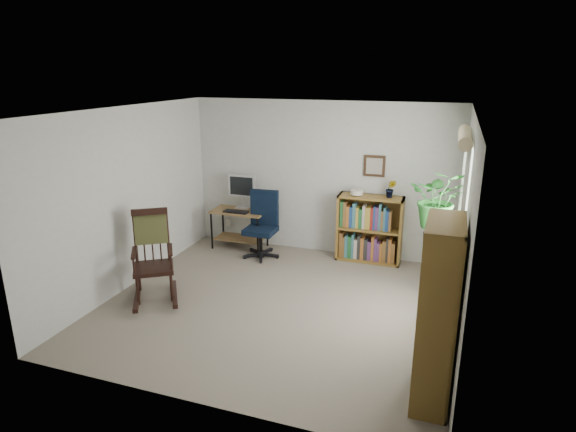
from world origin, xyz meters
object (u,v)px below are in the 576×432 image
at_px(rocking_chair, 153,256).
at_px(tall_bookshelf, 437,314).
at_px(office_chair, 261,225).
at_px(low_bookshelf, 369,229).
at_px(desk, 240,229).

bearing_deg(rocking_chair, tall_bookshelf, -47.13).
distance_m(office_chair, rocking_chair, 1.93).
bearing_deg(low_bookshelf, tall_bookshelf, -70.12).
relative_size(desk, low_bookshelf, 0.86).
height_order(desk, low_bookshelf, low_bookshelf).
relative_size(rocking_chair, tall_bookshelf, 0.71).
relative_size(office_chair, tall_bookshelf, 0.63).
relative_size(desk, rocking_chair, 0.75).
bearing_deg(office_chair, tall_bookshelf, -47.50).
bearing_deg(tall_bookshelf, low_bookshelf, 109.88).
bearing_deg(low_bookshelf, rocking_chair, -137.19).
bearing_deg(desk, office_chair, -30.25).
bearing_deg(office_chair, desk, 146.27).
height_order(office_chair, tall_bookshelf, tall_bookshelf).
xyz_separation_m(office_chair, rocking_chair, (-0.74, -1.78, 0.06)).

